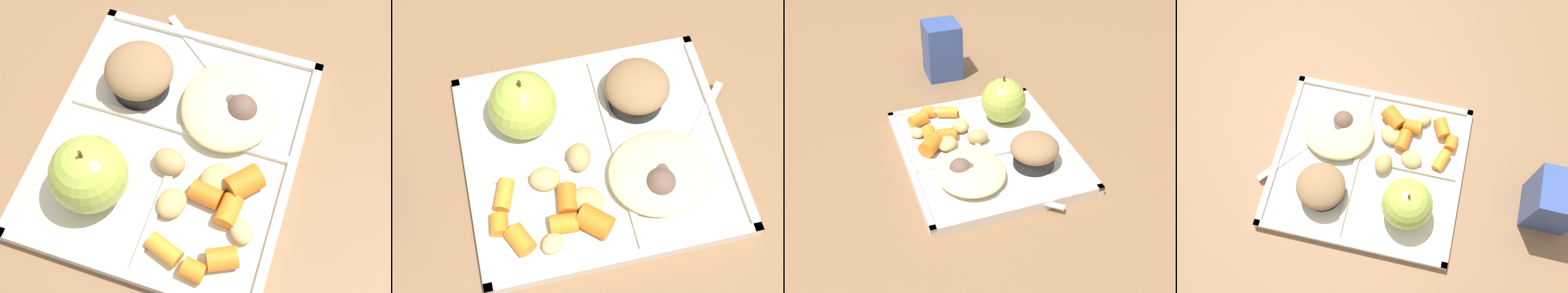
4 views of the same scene
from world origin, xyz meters
TOP-DOWN VIEW (x-y plane):
  - ground at (0.00, 0.00)m, footprint 6.00×6.00m
  - lunch_tray at (-0.00, -0.00)m, footprint 0.31×0.27m
  - green_apple at (-0.08, 0.06)m, footprint 0.08×0.08m
  - bran_muffin at (0.06, 0.06)m, footprint 0.08×0.08m
  - carrot_slice_diagonal at (-0.06, -0.08)m, footprint 0.03×0.02m
  - carrot_slice_center at (-0.05, -0.05)m, footprint 0.03×0.04m
  - carrot_slice_small at (-0.02, -0.09)m, footprint 0.05×0.05m
  - carrot_slice_edge at (-0.12, -0.03)m, footprint 0.03×0.04m
  - carrot_slice_large at (-0.11, -0.09)m, footprint 0.03×0.04m
  - carrot_slice_near_corner at (-0.13, -0.07)m, footprint 0.02×0.02m
  - potato_chunk_wedge at (-0.03, -0.06)m, footprint 0.05×0.05m
  - potato_chunk_small at (-0.07, -0.02)m, footprint 0.04×0.04m
  - potato_chunk_corner at (-0.02, -0.01)m, footprint 0.03×0.04m
  - potato_chunk_large at (-0.07, -0.10)m, footprint 0.03×0.03m
  - egg_noodle_pile at (0.06, -0.05)m, footprint 0.12×0.11m
  - meatball_back at (0.06, -0.06)m, footprint 0.04×0.04m
  - meatball_front at (0.06, -0.05)m, footprint 0.03×0.03m
  - plastic_fork at (0.11, -0.01)m, footprint 0.11×0.13m

SIDE VIEW (x-z plane):
  - ground at x=0.00m, z-range 0.00..0.00m
  - lunch_tray at x=0.00m, z-range 0.00..0.02m
  - plastic_fork at x=0.11m, z-range 0.01..0.01m
  - potato_chunk_large at x=-0.07m, z-range 0.01..0.03m
  - potato_chunk_wedge at x=-0.03m, z-range 0.01..0.03m
  - carrot_slice_edge at x=-0.12m, z-range 0.01..0.03m
  - potato_chunk_small at x=-0.07m, z-range 0.01..0.03m
  - carrot_slice_near_corner at x=-0.13m, z-range 0.01..0.03m
  - carrot_slice_center at x=-0.05m, z-range 0.01..0.03m
  - carrot_slice_diagonal at x=-0.06m, z-range 0.01..0.03m
  - carrot_slice_large at x=-0.11m, z-range 0.01..0.03m
  - potato_chunk_corner at x=-0.02m, z-range 0.01..0.03m
  - egg_noodle_pile at x=0.06m, z-range 0.01..0.04m
  - carrot_slice_small at x=-0.02m, z-range 0.01..0.04m
  - meatball_front at x=0.06m, z-range 0.01..0.04m
  - meatball_back at x=0.06m, z-range 0.01..0.05m
  - bran_muffin at x=0.06m, z-range 0.01..0.07m
  - green_apple at x=-0.08m, z-range 0.01..0.10m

